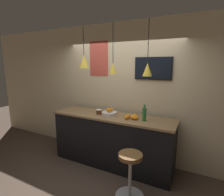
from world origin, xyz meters
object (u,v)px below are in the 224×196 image
(bar_stool, at_px, (130,170))
(mounted_tv, at_px, (153,68))
(fruit_bowl, at_px, (109,113))
(juice_bottle, at_px, (144,114))
(spread_jar, at_px, (99,112))

(bar_stool, bearing_deg, mounted_tv, 89.73)
(mounted_tv, bearing_deg, fruit_bowl, -148.95)
(bar_stool, relative_size, juice_bottle, 2.48)
(juice_bottle, bearing_deg, spread_jar, 180.00)
(spread_jar, bearing_deg, bar_stool, -35.25)
(juice_bottle, xyz_separation_m, mounted_tv, (0.01, 0.43, 0.79))
(bar_stool, xyz_separation_m, mounted_tv, (0.01, 1.11, 1.50))
(fruit_bowl, xyz_separation_m, spread_jar, (-0.24, 0.00, -0.00))
(bar_stool, relative_size, spread_jar, 6.62)
(juice_bottle, relative_size, mounted_tv, 0.41)
(juice_bottle, bearing_deg, bar_stool, -89.38)
(fruit_bowl, relative_size, juice_bottle, 1.00)
(juice_bottle, height_order, spread_jar, juice_bottle)
(bar_stool, xyz_separation_m, fruit_bowl, (-0.71, 0.68, 0.63))
(fruit_bowl, height_order, juice_bottle, juice_bottle)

